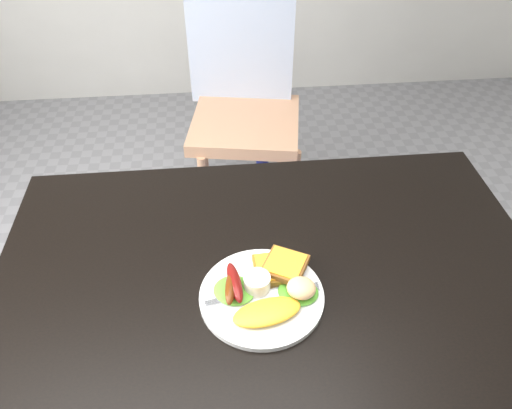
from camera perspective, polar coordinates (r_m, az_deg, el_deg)
The scene contains 14 objects.
dining_table at distance 1.11m, azimuth 1.75°, elevation -8.48°, with size 1.20×0.80×0.04m, color black.
dining_chair at distance 2.12m, azimuth -1.21°, elevation 9.15°, with size 0.44×0.44×0.05m, color tan.
person at distance 1.57m, azimuth 7.68°, elevation 4.52°, with size 0.47×0.31×1.29m, color navy.
plate at distance 1.04m, azimuth 0.65°, elevation -10.44°, with size 0.26×0.26×0.01m, color white.
lettuce_left at distance 1.04m, azimuth -2.50°, elevation -9.77°, with size 0.09×0.08×0.01m, color #3D821F.
lettuce_right at distance 1.04m, azimuth 4.84°, elevation -9.89°, with size 0.08×0.07×0.01m, color #4F8825.
omelette at distance 1.00m, azimuth 1.27°, elevation -12.19°, with size 0.14×0.07×0.02m, color gold.
sausage_a at distance 1.02m, azimuth -2.91°, elevation -9.34°, with size 0.02×0.09×0.02m, color #5D3213.
sausage_b at distance 1.03m, azimuth -2.45°, elevation -8.86°, with size 0.03×0.11×0.03m, color #6E0C07.
ramekin at distance 1.03m, azimuth 0.12°, elevation -8.89°, with size 0.06×0.06×0.03m, color white.
toast_a at distance 1.07m, azimuth 2.13°, elevation -7.41°, with size 0.09×0.09×0.01m, color brown.
toast_b at distance 1.06m, azimuth 3.34°, elevation -6.97°, with size 0.08×0.08×0.01m, color brown.
potato_salad at distance 1.02m, azimuth 5.20°, elevation -9.49°, with size 0.06×0.06×0.03m, color beige.
fork at distance 1.04m, azimuth -1.03°, elevation -10.11°, with size 0.18×0.01×0.00m, color #ADAFB7.
Camera 1 is at (-0.10, -0.71, 1.57)m, focal length 35.00 mm.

